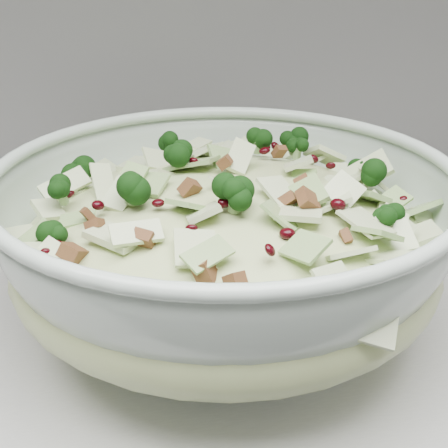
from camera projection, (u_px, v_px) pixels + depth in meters
name	position (u px, v px, depth m)	size (l,w,h in m)	color
mixing_bowl	(225.00, 248.00, 0.57)	(0.52, 0.52, 0.17)	#B5C8B9
salad	(225.00, 222.00, 0.56)	(0.39, 0.39, 0.17)	beige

